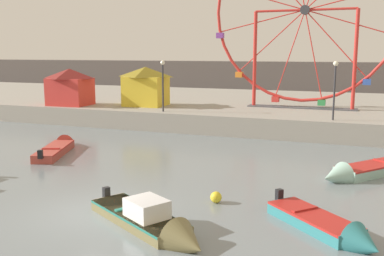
% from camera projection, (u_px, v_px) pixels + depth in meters
% --- Properties ---
extents(ground_plane, '(240.00, 240.00, 0.00)m').
position_uv_depth(ground_plane, '(96.00, 212.00, 16.00)').
color(ground_plane, slate).
extents(quay_promenade, '(110.00, 22.30, 1.39)m').
position_uv_depth(quay_promenade, '(258.00, 108.00, 40.45)').
color(quay_promenade, gray).
rests_on(quay_promenade, ground_plane).
extents(distant_town_skyline, '(140.00, 3.00, 4.40)m').
position_uv_depth(distant_town_skyline, '(295.00, 78.00, 61.56)').
color(distant_town_skyline, '#564C47').
rests_on(distant_town_skyline, ground_plane).
extents(motorboat_olive_wood, '(5.37, 3.89, 1.42)m').
position_uv_depth(motorboat_olive_wood, '(156.00, 224.00, 14.17)').
color(motorboat_olive_wood, olive).
rests_on(motorboat_olive_wood, ground_plane).
extents(motorboat_faded_red, '(2.97, 5.52, 1.09)m').
position_uv_depth(motorboat_faded_red, '(59.00, 147.00, 25.81)').
color(motorboat_faded_red, '#B24238').
rests_on(motorboat_faded_red, ground_plane).
extents(motorboat_seafoam, '(4.48, 5.19, 1.20)m').
position_uv_depth(motorboat_seafoam, '(362.00, 171.00, 20.56)').
color(motorboat_seafoam, '#93BCAD').
rests_on(motorboat_seafoam, ground_plane).
extents(motorboat_teal_painted, '(4.01, 3.82, 1.13)m').
position_uv_depth(motorboat_teal_painted, '(330.00, 228.00, 13.97)').
color(motorboat_teal_painted, teal).
rests_on(motorboat_teal_painted, ground_plane).
extents(ferris_wheel_red_frame, '(13.94, 1.20, 14.42)m').
position_uv_depth(ferris_wheel_red_frame, '(305.00, 13.00, 33.43)').
color(ferris_wheel_red_frame, red).
rests_on(ferris_wheel_red_frame, quay_promenade).
extents(carnival_booth_red_striped, '(3.60, 2.97, 2.99)m').
position_uv_depth(carnival_booth_red_striped, '(70.00, 86.00, 36.35)').
color(carnival_booth_red_striped, red).
rests_on(carnival_booth_red_striped, quay_promenade).
extents(carnival_booth_yellow_awning, '(3.59, 3.13, 3.15)m').
position_uv_depth(carnival_booth_yellow_awning, '(146.00, 86.00, 35.99)').
color(carnival_booth_yellow_awning, yellow).
rests_on(carnival_booth_yellow_awning, quay_promenade).
extents(promenade_lamp_near, '(0.32, 0.32, 3.76)m').
position_uv_depth(promenade_lamp_near, '(335.00, 81.00, 28.10)').
color(promenade_lamp_near, '#2D2D33').
rests_on(promenade_lamp_near, quay_promenade).
extents(promenade_lamp_far, '(0.32, 0.32, 3.72)m').
position_uv_depth(promenade_lamp_far, '(163.00, 78.00, 32.22)').
color(promenade_lamp_far, '#2D2D33').
rests_on(promenade_lamp_far, quay_promenade).
extents(mooring_buoy_orange, '(0.44, 0.44, 0.44)m').
position_uv_depth(mooring_buoy_orange, '(216.00, 197.00, 16.97)').
color(mooring_buoy_orange, yellow).
rests_on(mooring_buoy_orange, ground_plane).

